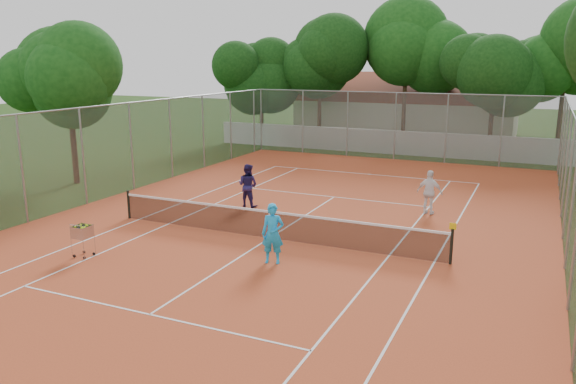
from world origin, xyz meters
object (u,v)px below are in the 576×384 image
at_px(player_far_right, 430,192).
at_px(clubhouse, 407,107).
at_px(ball_hopper, 83,240).
at_px(tennis_net, 270,224).
at_px(player_near, 273,234).
at_px(player_far_left, 248,185).

bearing_deg(player_far_right, clubhouse, -66.49).
bearing_deg(ball_hopper, tennis_net, 17.62).
relative_size(clubhouse, player_far_right, 9.47).
height_order(player_near, player_far_right, player_near).
xyz_separation_m(clubhouse, player_far_right, (6.29, -23.70, -1.31)).
height_order(player_far_right, ball_hopper, player_far_right).
bearing_deg(player_near, ball_hopper, -176.93).
distance_m(player_far_left, player_far_right, 7.22).
xyz_separation_m(tennis_net, player_far_left, (-2.68, 3.44, 0.39)).
distance_m(tennis_net, player_far_right, 6.83).
height_order(player_near, player_far_left, player_near).
bearing_deg(player_far_left, tennis_net, 131.85).
xyz_separation_m(tennis_net, player_far_right, (4.29, 5.30, 0.38)).
height_order(tennis_net, player_far_left, player_far_left).
xyz_separation_m(player_near, player_far_left, (-3.80, 5.50, -0.02)).
height_order(player_far_left, player_far_right, player_far_left).
distance_m(clubhouse, ball_hopper, 33.10).
bearing_deg(player_far_left, player_near, 128.61).
distance_m(tennis_net, player_far_left, 4.37).
xyz_separation_m(player_near, player_far_right, (3.17, 7.36, -0.03)).
bearing_deg(ball_hopper, clubhouse, 61.14).
relative_size(tennis_net, clubhouse, 0.72).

